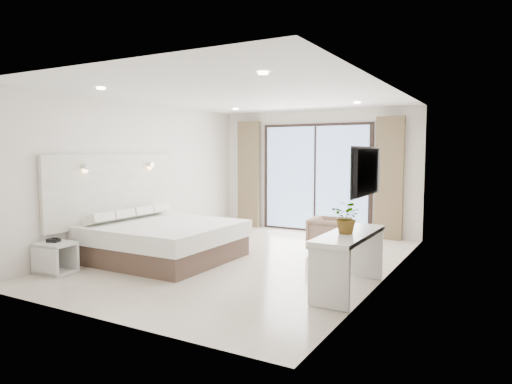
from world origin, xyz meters
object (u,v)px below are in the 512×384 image
Objects in this scene: bed at (163,240)px; armchair at (330,233)px; nightstand at (56,258)px; console_desk at (349,248)px.

armchair is (2.22, 1.89, 0.02)m from bed.
nightstand is 0.32× the size of console_desk.
bed is at bearing 176.33° from console_desk.
bed reaches higher than armchair.
console_desk is at bearing -3.67° from bed.
bed is 3.27m from console_desk.
console_desk is 2.35m from armchair.
armchair is (-1.03, 2.10, -0.22)m from console_desk.
bed is 2.92m from armchair.
bed is 1.34× the size of console_desk.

